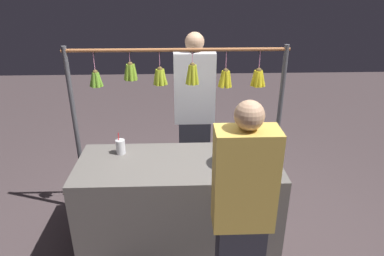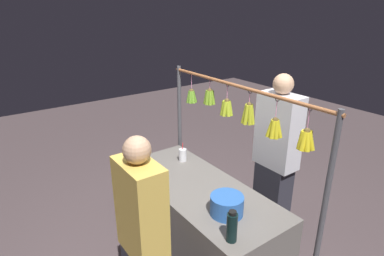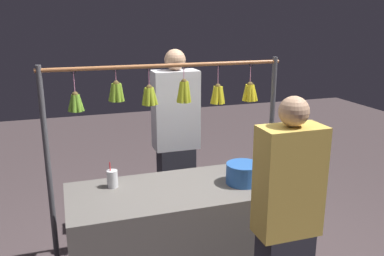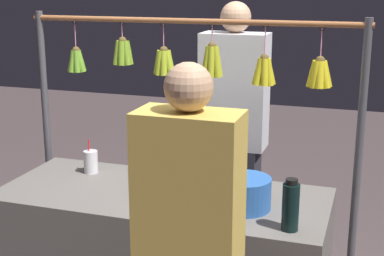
% 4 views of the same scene
% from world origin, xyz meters
% --- Properties ---
extents(ground_plane, '(12.00, 12.00, 0.00)m').
position_xyz_m(ground_plane, '(0.00, 0.00, 0.00)').
color(ground_plane, '#4A3D3F').
extents(market_counter, '(1.75, 0.73, 0.80)m').
position_xyz_m(market_counter, '(0.00, 0.00, 0.40)').
color(market_counter, '#66605B').
rests_on(market_counter, ground).
extents(display_rack, '(2.01, 0.14, 1.72)m').
position_xyz_m(display_rack, '(-0.03, -0.45, 1.26)').
color(display_rack, '#4C4C51').
rests_on(display_rack, ground).
extents(water_bottle, '(0.08, 0.08, 0.24)m').
position_xyz_m(water_bottle, '(-0.71, 0.25, 0.92)').
color(water_bottle, black).
rests_on(water_bottle, market_counter).
extents(blue_bucket, '(0.27, 0.27, 0.16)m').
position_xyz_m(blue_bucket, '(-0.46, 0.07, 0.88)').
color(blue_bucket, '#2C60B3').
rests_on(blue_bucket, market_counter).
extents(drink_cup, '(0.08, 0.08, 0.20)m').
position_xyz_m(drink_cup, '(0.52, -0.18, 0.87)').
color(drink_cup, silver).
rests_on(drink_cup, market_counter).
extents(vendor_person, '(0.42, 0.23, 1.77)m').
position_xyz_m(vendor_person, '(-0.17, -0.84, 0.88)').
color(vendor_person, '#2D2D38').
rests_on(vendor_person, ground).
extents(customer_person, '(0.39, 0.21, 1.63)m').
position_xyz_m(customer_person, '(-0.41, 0.78, 0.80)').
color(customer_person, '#2D2D38').
rests_on(customer_person, ground).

